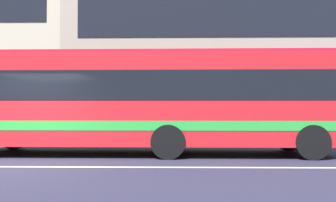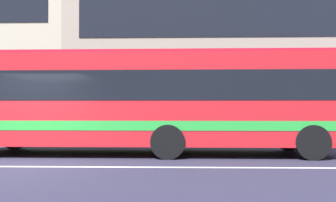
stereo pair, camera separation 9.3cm
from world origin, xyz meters
TOP-DOWN VIEW (x-y plane):
  - ground_plane at (0.00, 0.00)m, footprint 160.00×160.00m
  - lane_centre_line at (0.00, 0.00)m, footprint 60.00×0.16m
  - hedge_row_far at (-1.40, 6.70)m, footprint 18.10×1.10m
  - apartment_block_right at (10.08, 16.31)m, footprint 24.62×11.28m
  - transit_bus at (3.16, 2.66)m, footprint 11.73×2.77m

SIDE VIEW (x-z plane):
  - ground_plane at x=0.00m, z-range 0.00..0.00m
  - lane_centre_line at x=0.00m, z-range 0.00..0.01m
  - hedge_row_far at x=-1.40m, z-range 0.00..1.11m
  - transit_bus at x=3.16m, z-range 0.17..3.39m
  - apartment_block_right at x=10.08m, z-range 0.00..11.12m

